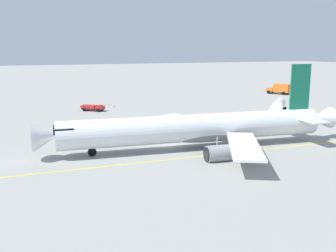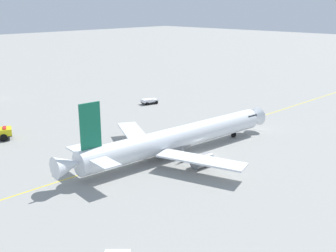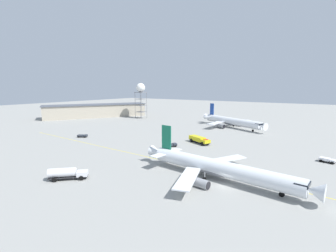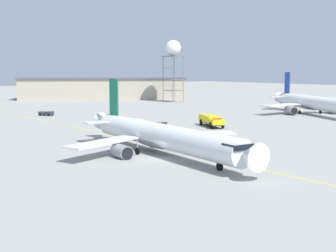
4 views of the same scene
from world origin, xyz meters
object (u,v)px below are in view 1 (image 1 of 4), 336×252
airliner_main (199,129)px  safety_cone_mid (110,104)px  safety_cone_near (114,106)px  catering_truck_truck (280,89)px  fuel_tanker_truck (278,106)px  ops_pickup_truck (93,107)px

airliner_main → safety_cone_mid: airliner_main is taller
safety_cone_near → safety_cone_mid: (-0.00, 3.86, 0.00)m
safety_cone_near → airliner_main: bearing=-89.2°
safety_cone_mid → airliner_main: bearing=-89.3°
airliner_main → catering_truck_truck: airliner_main is taller
fuel_tanker_truck → safety_cone_near: (-30.13, 21.92, -1.30)m
airliner_main → fuel_tanker_truck: airliner_main is taller
airliner_main → safety_cone_near: 42.00m
airliner_main → safety_cone_mid: bearing=-83.0°
catering_truck_truck → safety_cone_near: (-53.36, -6.36, -1.38)m
fuel_tanker_truck → safety_cone_near: size_ratio=14.43×
fuel_tanker_truck → ops_pickup_truck: fuel_tanker_truck is taller
ops_pickup_truck → safety_cone_mid: 9.60m
ops_pickup_truck → catering_truck_truck: bearing=49.3°
airliner_main → ops_pickup_truck: size_ratio=8.54×
catering_truck_truck → safety_cone_near: 53.76m
ops_pickup_truck → safety_cone_near: size_ratio=9.19×
airliner_main → fuel_tanker_truck: 35.72m
airliner_main → fuel_tanker_truck: (29.57, 20.00, -1.14)m
safety_cone_near → fuel_tanker_truck: bearing=-36.0°
safety_cone_mid → fuel_tanker_truck: bearing=-40.5°
fuel_tanker_truck → safety_cone_mid: (-30.14, 25.78, -1.30)m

